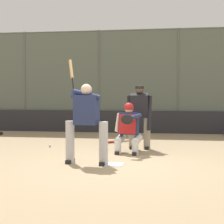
{
  "coord_description": "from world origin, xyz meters",
  "views": [
    {
      "loc": [
        -1.14,
        7.65,
        1.49
      ],
      "look_at": [
        0.17,
        -1.0,
        1.05
      ],
      "focal_mm": 60.0,
      "sensor_mm": 36.0,
      "label": 1
    }
  ],
  "objects_px": {
    "catcher_behind_plate": "(128,127)",
    "spare_bat_first_base_side": "(117,142)",
    "spare_bat_by_padding": "(71,137)",
    "batter_at_plate": "(86,121)",
    "umpire_home": "(139,115)",
    "baseball_loose": "(50,146)"
  },
  "relations": [
    {
      "from": "batter_at_plate",
      "to": "spare_bat_by_padding",
      "type": "distance_m",
      "value": 4.81
    },
    {
      "from": "umpire_home",
      "to": "spare_bat_first_base_side",
      "type": "bearing_deg",
      "value": -56.94
    },
    {
      "from": "spare_bat_first_base_side",
      "to": "baseball_loose",
      "type": "bearing_deg",
      "value": -2.12
    },
    {
      "from": "catcher_behind_plate",
      "to": "spare_bat_first_base_side",
      "type": "relative_size",
      "value": 1.72
    },
    {
      "from": "batter_at_plate",
      "to": "baseball_loose",
      "type": "bearing_deg",
      "value": -46.78
    },
    {
      "from": "spare_bat_first_base_side",
      "to": "baseball_loose",
      "type": "relative_size",
      "value": 9.89
    },
    {
      "from": "catcher_behind_plate",
      "to": "spare_bat_by_padding",
      "type": "distance_m",
      "value": 3.76
    },
    {
      "from": "catcher_behind_plate",
      "to": "umpire_home",
      "type": "distance_m",
      "value": 0.81
    },
    {
      "from": "spare_bat_by_padding",
      "to": "baseball_loose",
      "type": "bearing_deg",
      "value": -7.92
    },
    {
      "from": "spare_bat_first_base_side",
      "to": "batter_at_plate",
      "type": "bearing_deg",
      "value": 50.2
    },
    {
      "from": "catcher_behind_plate",
      "to": "spare_bat_by_padding",
      "type": "relative_size",
      "value": 1.46
    },
    {
      "from": "umpire_home",
      "to": "baseball_loose",
      "type": "relative_size",
      "value": 22.82
    },
    {
      "from": "spare_bat_by_padding",
      "to": "baseball_loose",
      "type": "xyz_separation_m",
      "value": [
        0.03,
        2.22,
        0.0
      ]
    },
    {
      "from": "umpire_home",
      "to": "catcher_behind_plate",
      "type": "bearing_deg",
      "value": 73.62
    },
    {
      "from": "batter_at_plate",
      "to": "baseball_loose",
      "type": "distance_m",
      "value": 2.86
    },
    {
      "from": "spare_bat_by_padding",
      "to": "spare_bat_first_base_side",
      "type": "relative_size",
      "value": 1.18
    },
    {
      "from": "umpire_home",
      "to": "spare_bat_first_base_side",
      "type": "distance_m",
      "value": 1.65
    },
    {
      "from": "spare_bat_first_base_side",
      "to": "umpire_home",
      "type": "bearing_deg",
      "value": 86.06
    },
    {
      "from": "spare_bat_first_base_side",
      "to": "spare_bat_by_padding",
      "type": "bearing_deg",
      "value": -68.22
    },
    {
      "from": "spare_bat_by_padding",
      "to": "spare_bat_first_base_side",
      "type": "distance_m",
      "value": 1.99
    },
    {
      "from": "spare_bat_by_padding",
      "to": "spare_bat_first_base_side",
      "type": "bearing_deg",
      "value": 51.25
    },
    {
      "from": "catcher_behind_plate",
      "to": "baseball_loose",
      "type": "relative_size",
      "value": 17.0
    }
  ]
}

